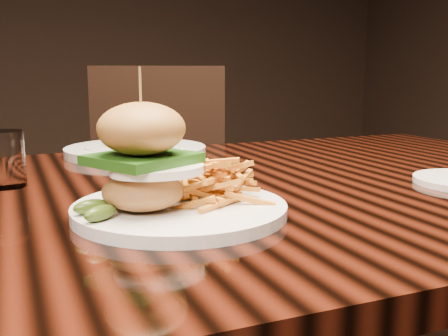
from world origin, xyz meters
name	(u,v)px	position (x,y,z in m)	size (l,w,h in m)	color
dining_table	(199,233)	(0.00, 0.00, 0.67)	(1.60, 0.90, 0.75)	black
burger_plate	(174,180)	(-0.09, -0.15, 0.80)	(0.27, 0.27, 0.19)	silver
ramekin	(176,185)	(-0.06, -0.07, 0.77)	(0.09, 0.09, 0.04)	silver
water_tumbler	(3,159)	(-0.28, 0.12, 0.79)	(0.07, 0.07, 0.09)	white
far_dish	(136,146)	(-0.01, 0.36, 0.77)	(0.31, 0.31, 0.10)	silver
chair_far	(159,191)	(0.18, 0.89, 0.54)	(0.57, 0.58, 0.95)	black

